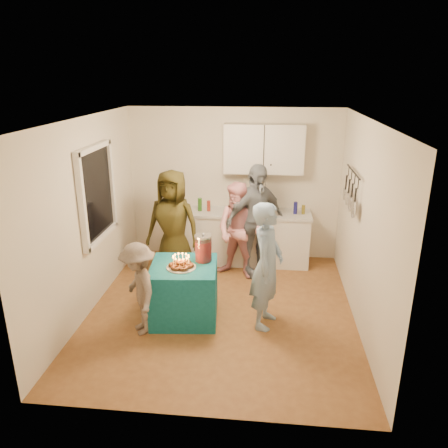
# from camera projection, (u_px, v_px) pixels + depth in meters

# --- Properties ---
(floor) EXTENTS (4.00, 4.00, 0.00)m
(floor) POSITION_uv_depth(u_px,v_px,m) (221.00, 310.00, 6.07)
(floor) COLOR brown
(floor) RESTS_ON ground
(ceiling) EXTENTS (4.00, 4.00, 0.00)m
(ceiling) POSITION_uv_depth(u_px,v_px,m) (221.00, 119.00, 5.22)
(ceiling) COLOR white
(ceiling) RESTS_ON floor
(back_wall) EXTENTS (3.60, 3.60, 0.00)m
(back_wall) POSITION_uv_depth(u_px,v_px,m) (234.00, 185.00, 7.52)
(back_wall) COLOR silver
(back_wall) RESTS_ON floor
(left_wall) EXTENTS (4.00, 4.00, 0.00)m
(left_wall) POSITION_uv_depth(u_px,v_px,m) (87.00, 217.00, 5.82)
(left_wall) COLOR silver
(left_wall) RESTS_ON floor
(right_wall) EXTENTS (4.00, 4.00, 0.00)m
(right_wall) POSITION_uv_depth(u_px,v_px,m) (364.00, 227.00, 5.47)
(right_wall) COLOR silver
(right_wall) RESTS_ON floor
(window_night) EXTENTS (0.04, 1.00, 1.20)m
(window_night) POSITION_uv_depth(u_px,v_px,m) (96.00, 193.00, 6.02)
(window_night) COLOR black
(window_night) RESTS_ON left_wall
(counter) EXTENTS (2.20, 0.58, 0.86)m
(counter) POSITION_uv_depth(u_px,v_px,m) (244.00, 238.00, 7.51)
(counter) COLOR white
(counter) RESTS_ON floor
(countertop) EXTENTS (2.24, 0.62, 0.05)m
(countertop) POSITION_uv_depth(u_px,v_px,m) (244.00, 213.00, 7.36)
(countertop) COLOR beige
(countertop) RESTS_ON counter
(upper_cabinet) EXTENTS (1.30, 0.30, 0.80)m
(upper_cabinet) POSITION_uv_depth(u_px,v_px,m) (264.00, 149.00, 7.12)
(upper_cabinet) COLOR white
(upper_cabinet) RESTS_ON back_wall
(pot_rack) EXTENTS (0.12, 1.00, 0.60)m
(pot_rack) POSITION_uv_depth(u_px,v_px,m) (350.00, 189.00, 6.03)
(pot_rack) COLOR black
(pot_rack) RESTS_ON right_wall
(microwave) EXTENTS (0.57, 0.42, 0.29)m
(microwave) POSITION_uv_depth(u_px,v_px,m) (245.00, 203.00, 7.30)
(microwave) COLOR white
(microwave) RESTS_ON countertop
(party_table) EXTENTS (0.92, 0.92, 0.76)m
(party_table) POSITION_uv_depth(u_px,v_px,m) (184.00, 291.00, 5.79)
(party_table) COLOR #116273
(party_table) RESTS_ON floor
(donut_cake) EXTENTS (0.38, 0.38, 0.18)m
(donut_cake) POSITION_uv_depth(u_px,v_px,m) (181.00, 261.00, 5.56)
(donut_cake) COLOR #381C0C
(donut_cake) RESTS_ON party_table
(punch_jar) EXTENTS (0.22, 0.22, 0.34)m
(punch_jar) POSITION_uv_depth(u_px,v_px,m) (203.00, 249.00, 5.75)
(punch_jar) COLOR red
(punch_jar) RESTS_ON party_table
(man_birthday) EXTENTS (0.52, 0.68, 1.66)m
(man_birthday) POSITION_uv_depth(u_px,v_px,m) (267.00, 266.00, 5.48)
(man_birthday) COLOR #8CAACB
(man_birthday) RESTS_ON floor
(woman_back_left) EXTENTS (0.94, 0.70, 1.75)m
(woman_back_left) POSITION_uv_depth(u_px,v_px,m) (173.00, 225.00, 6.80)
(woman_back_left) COLOR brown
(woman_back_left) RESTS_ON floor
(woman_back_center) EXTENTS (0.92, 0.82, 1.55)m
(woman_back_center) POSITION_uv_depth(u_px,v_px,m) (239.00, 231.00, 6.84)
(woman_back_center) COLOR pink
(woman_back_center) RESTS_ON floor
(woman_back_right) EXTENTS (1.12, 1.00, 1.82)m
(woman_back_right) POSITION_uv_depth(u_px,v_px,m) (255.00, 221.00, 6.89)
(woman_back_right) COLOR black
(woman_back_right) RESTS_ON floor
(child_near_left) EXTENTS (0.78, 0.89, 1.20)m
(child_near_left) POSITION_uv_depth(u_px,v_px,m) (139.00, 289.00, 5.39)
(child_near_left) COLOR #61554E
(child_near_left) RESTS_ON floor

